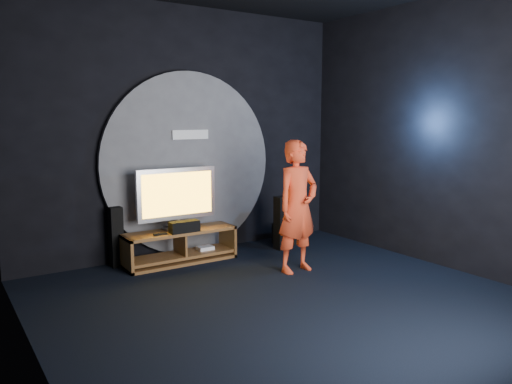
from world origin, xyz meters
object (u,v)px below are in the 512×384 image
(media_console, at_px, (181,248))
(tv, at_px, (177,196))
(subwoofer, at_px, (285,234))
(tower_speaker_right, at_px, (281,223))
(player, at_px, (298,207))
(tower_speaker_left, at_px, (116,237))

(media_console, xyz_separation_m, tv, (-0.01, 0.07, 0.71))
(media_console, distance_m, tv, 0.72)
(subwoofer, bearing_deg, tower_speaker_right, -137.99)
(player, bearing_deg, tv, 127.01)
(subwoofer, height_order, player, player)
(tv, bearing_deg, subwoofer, -1.88)
(media_console, xyz_separation_m, tower_speaker_left, (-0.79, 0.30, 0.21))
(media_console, bearing_deg, tower_speaker_right, -7.35)
(tower_speaker_left, relative_size, subwoofer, 2.47)
(tower_speaker_right, bearing_deg, media_console, 172.65)
(media_console, relative_size, tv, 1.36)
(media_console, relative_size, player, 0.91)
(tower_speaker_left, xyz_separation_m, player, (1.88, -1.47, 0.44))
(tower_speaker_right, height_order, player, player)
(tower_speaker_left, relative_size, player, 0.47)
(tv, xyz_separation_m, subwoofer, (1.78, -0.06, -0.75))
(media_console, height_order, tower_speaker_left, tower_speaker_left)
(tower_speaker_left, bearing_deg, tower_speaker_right, -12.09)
(tower_speaker_left, bearing_deg, media_console, -20.88)
(player, bearing_deg, media_console, 128.43)
(tv, distance_m, tower_speaker_left, 0.96)
(tower_speaker_left, bearing_deg, subwoofer, -6.49)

